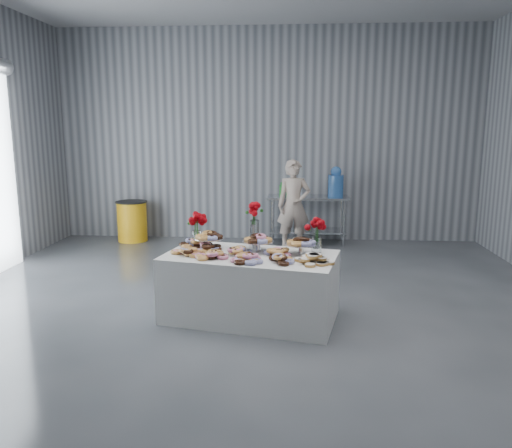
{
  "coord_description": "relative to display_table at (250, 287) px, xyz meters",
  "views": [
    {
      "loc": [
        0.46,
        -5.12,
        2.16
      ],
      "look_at": [
        0.04,
        0.77,
        1.01
      ],
      "focal_mm": 35.0,
      "sensor_mm": 36.0,
      "label": 1
    }
  ],
  "objects": [
    {
      "name": "cake_stand_left",
      "position": [
        -0.51,
        0.26,
        0.52
      ],
      "size": [
        0.36,
        0.36,
        0.17
      ],
      "color": "silver",
      "rests_on": "display_table"
    },
    {
      "name": "drink_bottles",
      "position": [
        0.45,
        3.7,
        0.66
      ],
      "size": [
        0.54,
        0.08,
        0.27
      ],
      "primitive_type": null,
      "color": "#268C33",
      "rests_on": "prep_table"
    },
    {
      "name": "cake_stand_mid",
      "position": [
        0.08,
        0.14,
        0.52
      ],
      "size": [
        0.36,
        0.36,
        0.17
      ],
      "color": "silver",
      "rests_on": "display_table"
    },
    {
      "name": "cake_stand_right",
      "position": [
        0.57,
        0.03,
        0.52
      ],
      "size": [
        0.36,
        0.36,
        0.17
      ],
      "color": "silver",
      "rests_on": "display_table"
    },
    {
      "name": "room_walls",
      "position": [
        -0.28,
        -0.23,
        2.26
      ],
      "size": [
        8.04,
        9.04,
        4.02
      ],
      "color": "gray",
      "rests_on": "ground"
    },
    {
      "name": "donut_mounds",
      "position": [
        0.0,
        -0.05,
        0.42
      ],
      "size": [
        1.93,
        1.16,
        0.09
      ],
      "primitive_type": null,
      "rotation": [
        0.0,
        0.0,
        -0.21
      ],
      "color": "tan",
      "rests_on": "display_table"
    },
    {
      "name": "prep_table",
      "position": [
        0.77,
        3.8,
        0.24
      ],
      "size": [
        1.5,
        0.6,
        0.9
      ],
      "color": "silver",
      "rests_on": "ground"
    },
    {
      "name": "danish_pile",
      "position": [
        0.7,
        -0.3,
        0.43
      ],
      "size": [
        0.48,
        0.48,
        0.11
      ],
      "primitive_type": null,
      "color": "silver",
      "rests_on": "display_table"
    },
    {
      "name": "person",
      "position": [
        0.5,
        3.3,
        0.43
      ],
      "size": [
        0.63,
        0.46,
        1.61
      ],
      "primitive_type": "imported",
      "rotation": [
        0.0,
        0.0,
        0.13
      ],
      "color": "#CC8C93",
      "rests_on": "ground"
    },
    {
      "name": "bouquet_left",
      "position": [
        -0.68,
        0.4,
        0.67
      ],
      "size": [
        0.26,
        0.26,
        0.42
      ],
      "color": "white",
      "rests_on": "display_table"
    },
    {
      "name": "trash_barrel",
      "position": [
        -2.59,
        3.8,
        0.01
      ],
      "size": [
        0.6,
        0.6,
        0.77
      ],
      "rotation": [
        0.0,
        0.0,
        -0.06
      ],
      "color": "#F9AE14",
      "rests_on": "ground"
    },
    {
      "name": "bouquet_center",
      "position": [
        0.02,
        0.35,
        0.75
      ],
      "size": [
        0.26,
        0.26,
        0.57
      ],
      "color": "silver",
      "rests_on": "display_table"
    },
    {
      "name": "bouquet_right",
      "position": [
        0.75,
        0.15,
        0.67
      ],
      "size": [
        0.26,
        0.26,
        0.42
      ],
      "color": "white",
      "rests_on": "display_table"
    },
    {
      "name": "ground",
      "position": [
        -0.01,
        -0.3,
        -0.38
      ],
      "size": [
        9.0,
        9.0,
        0.0
      ],
      "primitive_type": "plane",
      "color": "#383B40",
      "rests_on": "ground"
    },
    {
      "name": "display_table",
      "position": [
        0.0,
        0.0,
        0.0
      ],
      "size": [
        2.07,
        1.37,
        0.75
      ],
      "primitive_type": "cube",
      "rotation": [
        0.0,
        0.0,
        -0.21
      ],
      "color": "silver",
      "rests_on": "ground"
    },
    {
      "name": "water_jug",
      "position": [
        1.27,
        3.8,
        0.77
      ],
      "size": [
        0.28,
        0.28,
        0.55
      ],
      "color": "#3C79CE",
      "rests_on": "prep_table"
    }
  ]
}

